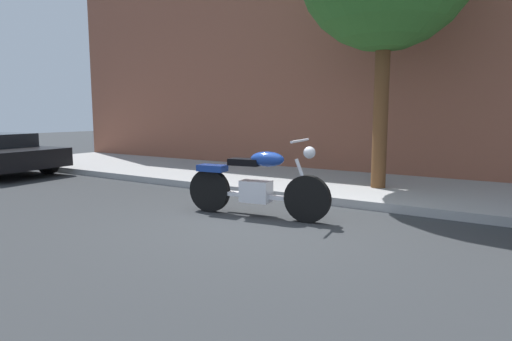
{
  "coord_description": "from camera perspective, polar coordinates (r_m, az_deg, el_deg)",
  "views": [
    {
      "loc": [
        2.99,
        -5.05,
        1.53
      ],
      "look_at": [
        -0.42,
        0.27,
        0.7
      ],
      "focal_mm": 30.36,
      "sensor_mm": 36.0,
      "label": 1
    }
  ],
  "objects": [
    {
      "name": "sidewalk",
      "position": [
        8.97,
        12.75,
        -2.05
      ],
      "size": [
        20.8,
        3.35,
        0.14
      ],
      "primitive_type": "cube",
      "color": "#9D9D9D",
      "rests_on": "ground"
    },
    {
      "name": "ground_plane",
      "position": [
        6.07,
        2.01,
        -7.1
      ],
      "size": [
        60.0,
        60.0,
        0.0
      ],
      "primitive_type": "plane",
      "color": "#303335"
    },
    {
      "name": "motorcycle",
      "position": [
        6.41,
        -0.0,
        -1.87
      ],
      "size": [
        2.27,
        0.7,
        1.17
      ],
      "color": "black",
      "rests_on": "ground"
    }
  ]
}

